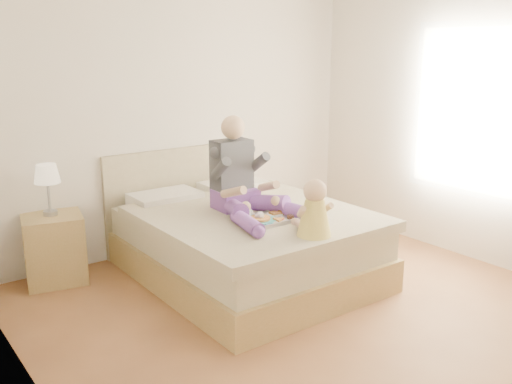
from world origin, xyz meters
TOP-DOWN VIEW (x-y plane):
  - room at (0.08, 0.01)m, footprint 4.02×4.22m
  - bed at (0.00, 1.08)m, footprint 1.70×2.18m
  - nightstand at (-1.39, 1.88)m, footprint 0.56×0.52m
  - lamp at (-1.39, 1.91)m, footprint 0.21×0.21m
  - adult at (-0.05, 0.98)m, footprint 0.70×1.00m
  - tray at (-0.03, 0.64)m, footprint 0.43×0.34m
  - baby at (0.01, 0.16)m, footprint 0.29×0.39m

SIDE VIEW (x-z plane):
  - nightstand at x=-1.39m, z-range 0.00..0.59m
  - bed at x=0.00m, z-range -0.18..0.82m
  - tray at x=-0.03m, z-range 0.58..0.70m
  - baby at x=0.01m, z-range 0.57..1.00m
  - adult at x=-0.05m, z-range 0.44..1.27m
  - lamp at x=-1.39m, z-range 0.70..1.14m
  - room at x=0.08m, z-range 0.15..2.87m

